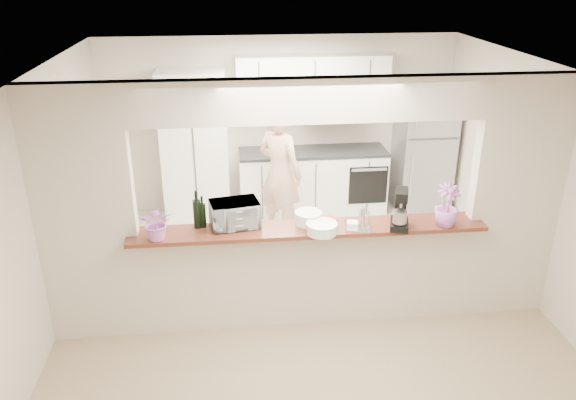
{
  "coord_description": "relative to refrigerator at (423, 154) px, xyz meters",
  "views": [
    {
      "loc": [
        -0.71,
        -4.81,
        3.43
      ],
      "look_at": [
        -0.16,
        0.3,
        1.23
      ],
      "focal_mm": 35.0,
      "sensor_mm": 36.0,
      "label": 1
    }
  ],
  "objects": [
    {
      "name": "stand_mixer",
      "position": [
        -1.2,
        -2.79,
        0.41
      ],
      "size": [
        0.23,
        0.3,
        0.39
      ],
      "color": "black",
      "rests_on": "bar_counter"
    },
    {
      "name": "toaster_oven",
      "position": [
        -2.75,
        -2.6,
        0.37
      ],
      "size": [
        0.5,
        0.38,
        0.25
      ],
      "primitive_type": "imported",
      "rotation": [
        0.0,
        0.0,
        0.18
      ],
      "color": "#AFB0B4",
      "rests_on": "bar_counter"
    },
    {
      "name": "serving_bowls",
      "position": [
        -2.75,
        -2.6,
        0.34
      ],
      "size": [
        0.38,
        0.38,
        0.21
      ],
      "primitive_type": "imported",
      "rotation": [
        0.0,
        0.0,
        -0.41
      ],
      "color": "white",
      "rests_on": "bar_counter"
    },
    {
      "name": "partition",
      "position": [
        -2.05,
        -2.65,
        0.63
      ],
      "size": [
        5.0,
        0.15,
        2.5
      ],
      "color": "beige",
      "rests_on": "floor"
    },
    {
      "name": "floor",
      "position": [
        -2.05,
        -2.65,
        -0.85
      ],
      "size": [
        6.0,
        6.0,
        0.0
      ],
      "primitive_type": "plane",
      "color": "tan",
      "rests_on": "ground"
    },
    {
      "name": "person",
      "position": [
        -2.14,
        -0.7,
        0.04
      ],
      "size": [
        0.77,
        0.75,
        1.78
      ],
      "primitive_type": "imported",
      "rotation": [
        0.0,
        0.0,
        2.4
      ],
      "color": "#DCA68F",
      "rests_on": "floor"
    },
    {
      "name": "flower_left",
      "position": [
        -3.45,
        -2.8,
        0.4
      ],
      "size": [
        0.3,
        0.26,
        0.33
      ],
      "primitive_type": "imported",
      "rotation": [
        0.0,
        0.0,
        0.0
      ],
      "color": "#C769B0",
      "rests_on": "bar_counter"
    },
    {
      "name": "kitchen_cabinets",
      "position": [
        -2.24,
        0.07,
        0.12
      ],
      "size": [
        3.15,
        0.62,
        2.25
      ],
      "color": "white",
      "rests_on": "floor"
    },
    {
      "name": "utensil_caddy",
      "position": [
        -1.6,
        -2.8,
        0.34
      ],
      "size": [
        0.27,
        0.19,
        0.23
      ],
      "color": "silver",
      "rests_on": "bar_counter"
    },
    {
      "name": "plate_stack_a",
      "position": [
        -2.04,
        -2.62,
        0.3
      ],
      "size": [
        0.26,
        0.26,
        0.12
      ],
      "color": "white",
      "rests_on": "bar_counter"
    },
    {
      "name": "bar_counter",
      "position": [
        -2.05,
        -2.65,
        -0.27
      ],
      "size": [
        3.4,
        0.38,
        1.09
      ],
      "color": "beige",
      "rests_on": "floor"
    },
    {
      "name": "red_bowl",
      "position": [
        -1.85,
        -2.68,
        0.28
      ],
      "size": [
        0.15,
        0.15,
        0.07
      ],
      "primitive_type": "cylinder",
      "color": "maroon",
      "rests_on": "bar_counter"
    },
    {
      "name": "tile_overlay",
      "position": [
        -2.05,
        -1.1,
        -0.84
      ],
      "size": [
        5.0,
        2.9,
        0.01
      ],
      "primitive_type": "cube",
      "color": "beige",
      "rests_on": "floor"
    },
    {
      "name": "wine_bottle_b",
      "position": [
        -3.05,
        -2.58,
        0.36
      ],
      "size": [
        0.06,
        0.06,
        0.31
      ],
      "color": "black",
      "rests_on": "bar_counter"
    },
    {
      "name": "wine_bottle_a",
      "position": [
        -3.1,
        -2.59,
        0.39
      ],
      "size": [
        0.07,
        0.07,
        0.37
      ],
      "color": "black",
      "rests_on": "bar_counter"
    },
    {
      "name": "plate_stack_b",
      "position": [
        -1.95,
        -2.84,
        0.29
      ],
      "size": [
        0.29,
        0.29,
        0.1
      ],
      "color": "white",
      "rests_on": "bar_counter"
    },
    {
      "name": "refrigerator",
      "position": [
        0.0,
        0.0,
        0.0
      ],
      "size": [
        0.75,
        0.7,
        1.7
      ],
      "primitive_type": "cube",
      "color": "#A2A2A7",
      "rests_on": "floor"
    },
    {
      "name": "tan_bowl",
      "position": [
        -2.0,
        -2.68,
        0.27
      ],
      "size": [
        0.15,
        0.15,
        0.07
      ],
      "primitive_type": "cylinder",
      "color": "beige",
      "rests_on": "bar_counter"
    },
    {
      "name": "flower_right",
      "position": [
        -0.75,
        -2.8,
        0.45
      ],
      "size": [
        0.26,
        0.26,
        0.42
      ],
      "primitive_type": "imported",
      "rotation": [
        0.0,
        0.0,
        0.13
      ],
      "color": "#C36ECC",
      "rests_on": "bar_counter"
    }
  ]
}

